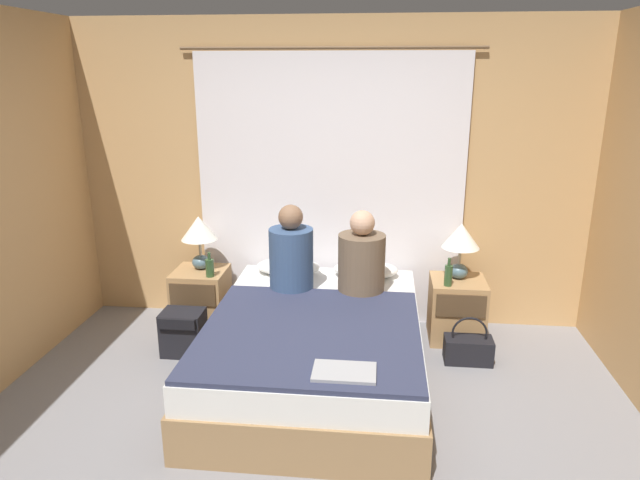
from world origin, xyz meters
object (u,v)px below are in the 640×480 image
object	(u,v)px
pillow_right	(366,269)
handbag_on_floor	(468,349)
lamp_right	(461,240)
laptop_on_bed	(344,372)
lamp_left	(199,232)
backpack_on_floor	(183,330)
beer_bottle_on_right_stand	(448,275)
nightstand_left	(201,299)
beer_bottle_on_left_stand	(210,267)
bed	(315,349)
nightstand_right	(457,309)
pillow_left	(288,267)
person_left_in_bed	(291,255)
person_right_in_bed	(361,260)

from	to	relation	value
pillow_right	handbag_on_floor	size ratio (longest dim) A/B	1.43
lamp_right	laptop_on_bed	distance (m)	1.82
lamp_left	backpack_on_floor	size ratio (longest dim) A/B	1.31
beer_bottle_on_right_stand	nightstand_left	bearing A→B (deg)	176.47
lamp_right	beer_bottle_on_left_stand	size ratio (longest dim) A/B	2.21
bed	nightstand_right	xyz separation A→B (m)	(1.05, 0.77, 0.01)
nightstand_left	pillow_left	xyz separation A→B (m)	(0.73, 0.04, 0.30)
lamp_left	pillow_right	size ratio (longest dim) A/B	0.87
nightstand_right	lamp_right	world-z (taller)	lamp_right
lamp_left	lamp_right	distance (m)	2.10
beer_bottle_on_right_stand	backpack_on_floor	distance (m)	2.07
bed	pillow_left	xyz separation A→B (m)	(-0.32, 0.81, 0.31)
pillow_right	beer_bottle_on_left_stand	distance (m)	1.25
person_left_in_bed	nightstand_right	bearing A→B (deg)	13.47
nightstand_left	handbag_on_floor	distance (m)	2.19
nightstand_right	lamp_left	size ratio (longest dim) A/B	1.12
pillow_right	nightstand_right	bearing A→B (deg)	-3.25
pillow_left	pillow_right	size ratio (longest dim) A/B	1.00
bed	handbag_on_floor	size ratio (longest dim) A/B	5.55
nightstand_right	handbag_on_floor	size ratio (longest dim) A/B	1.39
nightstand_left	backpack_on_floor	size ratio (longest dim) A/B	1.46
pillow_right	handbag_on_floor	bearing A→B (deg)	-28.52
nightstand_right	lamp_left	world-z (taller)	lamp_left
nightstand_right	laptop_on_bed	distance (m)	1.77
nightstand_right	person_left_in_bed	size ratio (longest dim) A/B	0.76
lamp_left	beer_bottle_on_left_stand	xyz separation A→B (m)	(0.13, -0.17, -0.24)
nightstand_left	handbag_on_floor	size ratio (longest dim) A/B	1.39
nightstand_right	handbag_on_floor	bearing A→B (deg)	-82.71
pillow_left	person_right_in_bed	distance (m)	0.73
pillow_left	pillow_right	xyz separation A→B (m)	(0.63, 0.00, 0.00)
pillow_left	laptop_on_bed	size ratio (longest dim) A/B	1.50
bed	laptop_on_bed	size ratio (longest dim) A/B	5.82
lamp_right	backpack_on_floor	bearing A→B (deg)	-165.76
lamp_right	person_right_in_bed	xyz separation A→B (m)	(-0.76, -0.36, -0.07)
lamp_left	laptop_on_bed	world-z (taller)	lamp_left
person_right_in_bed	handbag_on_floor	world-z (taller)	person_right_in_bed
pillow_right	person_left_in_bed	distance (m)	0.69
beer_bottle_on_left_stand	backpack_on_floor	size ratio (longest dim) A/B	0.59
person_left_in_bed	backpack_on_floor	size ratio (longest dim) A/B	1.93
handbag_on_floor	pillow_right	bearing A→B (deg)	151.48
laptop_on_bed	backpack_on_floor	size ratio (longest dim) A/B	1.00
nightstand_right	pillow_left	bearing A→B (deg)	178.25
nightstand_left	beer_bottle_on_left_stand	xyz separation A→B (m)	(0.13, -0.12, 0.33)
bed	laptop_on_bed	world-z (taller)	laptop_on_bed
pillow_right	backpack_on_floor	world-z (taller)	pillow_right
beer_bottle_on_right_stand	person_left_in_bed	bearing A→B (deg)	-171.17
pillow_left	laptop_on_bed	world-z (taller)	pillow_left
lamp_right	person_left_in_bed	xyz separation A→B (m)	(-1.28, -0.36, -0.05)
nightstand_right	backpack_on_floor	bearing A→B (deg)	-167.06
pillow_left	pillow_right	bearing A→B (deg)	0.00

